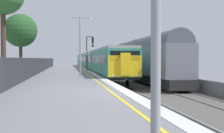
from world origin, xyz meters
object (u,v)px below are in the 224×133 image
Objects in this scene: commuter_train_at_platform at (91,60)px; speed_limit_sign at (88,58)px; background_tree_centre at (21,31)px; platform_lamp_mid at (80,41)px; freight_train_adjacent_track at (140,58)px; signal_gantry at (89,49)px.

speed_limit_sign is (-1.85, -15.44, 0.43)m from commuter_train_at_platform.
commuter_train_at_platform is 22.69× the size of speed_limit_sign.
background_tree_centre is at bearing -124.41° from commuter_train_at_platform.
platform_lamp_mid is (-3.34, -26.38, 1.91)m from commuter_train_at_platform.
platform_lamp_mid is (-1.49, -10.94, 1.48)m from speed_limit_sign.
platform_lamp_mid reaches higher than freight_train_adjacent_track.
signal_gantry is at bearing 127.68° from freight_train_adjacent_track.
signal_gantry is at bearing -96.64° from commuter_train_at_platform.
freight_train_adjacent_track reaches higher than speed_limit_sign.
commuter_train_at_platform is at bearing 83.36° from signal_gantry.
signal_gantry is at bearing 82.28° from platform_lamp_mid.
platform_lamp_mid is (-7.34, -6.72, 1.50)m from freight_train_adjacent_track.
signal_gantry is 0.65× the size of background_tree_centre.
commuter_train_at_platform is at bearing 83.19° from speed_limit_sign.
commuter_train_at_platform is 12.78m from signal_gantry.
speed_limit_sign is at bearing 144.21° from freight_train_adjacent_track.
freight_train_adjacent_track is 4.65× the size of platform_lamp_mid.
background_tree_centre is (-14.26, 4.68, 3.38)m from freight_train_adjacent_track.
signal_gantry is 0.89× the size of platform_lamp_mid.
signal_gantry reaches higher than speed_limit_sign.
background_tree_centre is at bearing -164.75° from signal_gantry.
signal_gantry reaches higher than freight_train_adjacent_track.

